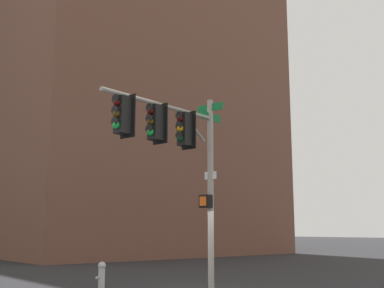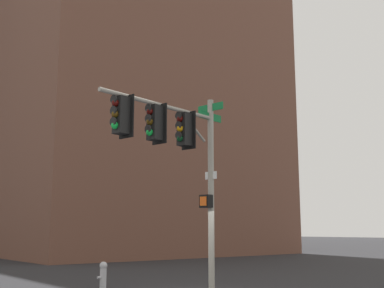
% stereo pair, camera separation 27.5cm
% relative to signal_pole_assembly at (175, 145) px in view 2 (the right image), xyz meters
% --- Properties ---
extents(signal_pole_assembly, '(4.94, 1.39, 6.07)m').
position_rel_signal_pole_assembly_xyz_m(signal_pole_assembly, '(0.00, 0.00, 0.00)').
color(signal_pole_assembly, '#9E998C').
rests_on(signal_pole_assembly, ground_plane).
extents(fire_hydrant, '(0.34, 0.26, 0.87)m').
position_rel_signal_pole_assembly_xyz_m(fire_hydrant, '(0.21, -3.71, -3.92)').
color(fire_hydrant, '#B2B2B7').
rests_on(fire_hydrant, ground_plane).
extents(building_brick_midblock, '(20.80, 15.82, 35.12)m').
position_rel_signal_pole_assembly_xyz_m(building_brick_midblock, '(-20.02, -46.13, 13.17)').
color(building_brick_midblock, '#845B47').
rests_on(building_brick_midblock, ground_plane).
extents(building_glass_tower, '(31.83, 33.63, 65.35)m').
position_rel_signal_pole_assembly_xyz_m(building_glass_tower, '(-11.35, -52.34, 28.28)').
color(building_glass_tower, '#7A99B2').
rests_on(building_glass_tower, ground_plane).
extents(building_brick_farside, '(21.27, 19.85, 45.11)m').
position_rel_signal_pole_assembly_xyz_m(building_brick_farside, '(-18.88, -60.06, 18.16)').
color(building_brick_farside, '#845B47').
rests_on(building_brick_farside, ground_plane).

